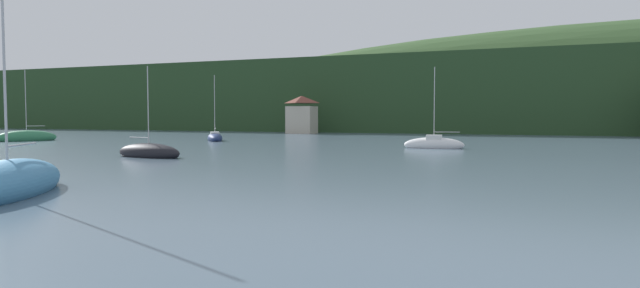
# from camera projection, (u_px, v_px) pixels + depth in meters

# --- Properties ---
(wooded_hillside) EXTENTS (352.00, 62.47, 36.96)m
(wooded_hillside) POSITION_uv_depth(u_px,v_px,m) (603.00, 103.00, 112.25)
(wooded_hillside) COLOR #264223
(wooded_hillside) RESTS_ON ground_plane
(shore_building_west) EXTENTS (4.72, 3.71, 6.35)m
(shore_building_west) POSITION_uv_depth(u_px,v_px,m) (302.00, 115.00, 91.39)
(shore_building_west) COLOR #BCB29E
(shore_building_west) RESTS_ON ground_plane
(sailboat_near_0) EXTENTS (6.29, 8.43, 9.12)m
(sailboat_near_0) POSITION_uv_depth(u_px,v_px,m) (8.00, 184.00, 20.69)
(sailboat_near_0) COLOR teal
(sailboat_near_0) RESTS_ON ground_plane
(sailboat_far_7) EXTENTS (4.65, 7.06, 8.91)m
(sailboat_far_7) POSITION_uv_depth(u_px,v_px,m) (27.00, 138.00, 64.56)
(sailboat_far_7) COLOR #2D754C
(sailboat_far_7) RESTS_ON ground_plane
(sailboat_far_8) EXTENTS (5.62, 2.02, 7.90)m
(sailboat_far_8) POSITION_uv_depth(u_px,v_px,m) (434.00, 144.00, 50.15)
(sailboat_far_8) COLOR white
(sailboat_far_8) RESTS_ON ground_plane
(sailboat_mid_9) EXTENTS (6.05, 2.70, 7.01)m
(sailboat_mid_9) POSITION_uv_depth(u_px,v_px,m) (149.00, 153.00, 39.62)
(sailboat_mid_9) COLOR black
(sailboat_mid_9) RESTS_ON ground_plane
(sailboat_far_10) EXTENTS (4.82, 5.77, 8.25)m
(sailboat_far_10) POSITION_uv_depth(u_px,v_px,m) (215.00, 138.00, 65.37)
(sailboat_far_10) COLOR navy
(sailboat_far_10) RESTS_ON ground_plane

